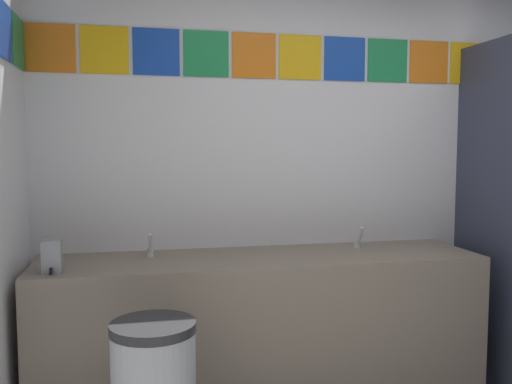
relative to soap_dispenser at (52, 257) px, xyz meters
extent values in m
cube|color=silver|center=(1.81, 0.52, 0.41)|extent=(4.00, 0.08, 2.67)
cube|color=orange|center=(-0.05, 0.48, 1.07)|extent=(0.26, 0.01, 0.26)
cube|color=yellow|center=(0.24, 0.48, 1.07)|extent=(0.26, 0.01, 0.26)
cube|color=#1947B7|center=(0.52, 0.48, 1.07)|extent=(0.26, 0.01, 0.26)
cube|color=#1E8C4C|center=(0.81, 0.48, 1.07)|extent=(0.26, 0.01, 0.26)
cube|color=orange|center=(1.09, 0.48, 1.07)|extent=(0.26, 0.01, 0.26)
cube|color=yellow|center=(1.38, 0.48, 1.07)|extent=(0.26, 0.01, 0.26)
cube|color=#1947B7|center=(1.67, 0.48, 1.07)|extent=(0.26, 0.01, 0.26)
cube|color=#1E8C4C|center=(1.95, 0.48, 1.07)|extent=(0.26, 0.01, 0.26)
cube|color=orange|center=(2.24, 0.48, 1.07)|extent=(0.26, 0.01, 0.26)
cube|color=yellow|center=(2.52, 0.48, 1.07)|extent=(0.26, 0.01, 0.26)
cube|color=#1947B7|center=(2.81, 0.48, 1.07)|extent=(0.26, 0.01, 0.26)
cube|color=#1947B7|center=(-0.19, 0.05, 1.07)|extent=(0.01, 0.26, 0.26)
cube|color=#1E8C4C|center=(-0.19, 0.34, 1.07)|extent=(0.01, 0.26, 0.26)
cube|color=gray|center=(1.08, 0.18, -0.50)|extent=(2.44, 0.60, 0.84)
cube|color=gray|center=(1.08, 0.47, -0.12)|extent=(2.44, 0.03, 0.08)
cylinder|color=#F0E4CA|center=(0.47, 0.15, -0.13)|extent=(0.34, 0.34, 0.10)
cylinder|color=#F0E4CA|center=(1.69, 0.15, -0.13)|extent=(0.34, 0.34, 0.10)
cylinder|color=silver|center=(0.47, 0.29, -0.05)|extent=(0.04, 0.04, 0.05)
cylinder|color=silver|center=(0.47, 0.24, 0.02)|extent=(0.02, 0.06, 0.09)
cylinder|color=silver|center=(1.69, 0.29, -0.05)|extent=(0.04, 0.04, 0.05)
cylinder|color=silver|center=(1.69, 0.24, 0.02)|extent=(0.02, 0.06, 0.09)
cube|color=gray|center=(0.00, 0.00, 0.00)|extent=(0.09, 0.07, 0.16)
cylinder|color=black|center=(0.00, -0.04, -0.06)|extent=(0.02, 0.02, 0.03)
cylinder|color=#262628|center=(0.46, -0.50, -0.21)|extent=(0.35, 0.35, 0.04)
camera|label=1|loc=(0.42, -2.67, 0.52)|focal=37.41mm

